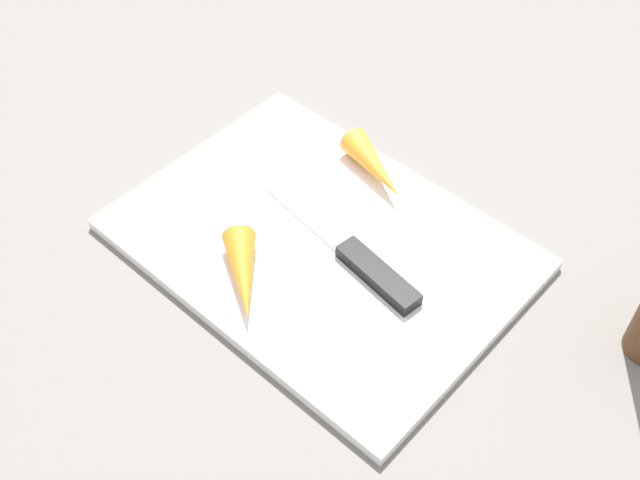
# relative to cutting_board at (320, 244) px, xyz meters

# --- Properties ---
(ground_plane) EXTENTS (1.40, 1.40, 0.00)m
(ground_plane) POSITION_rel_cutting_board_xyz_m (0.00, 0.00, -0.01)
(ground_plane) COLOR slate
(cutting_board) EXTENTS (0.36, 0.26, 0.01)m
(cutting_board) POSITION_rel_cutting_board_xyz_m (0.00, 0.00, 0.00)
(cutting_board) COLOR white
(cutting_board) RESTS_ON ground_plane
(knife) EXTENTS (0.20, 0.05, 0.01)m
(knife) POSITION_rel_cutting_board_xyz_m (0.06, 0.00, 0.01)
(knife) COLOR #B7B7BC
(knife) RESTS_ON cutting_board
(carrot_short) EXTENTS (0.10, 0.06, 0.03)m
(carrot_short) POSITION_rel_cutting_board_xyz_m (-0.01, 0.10, 0.02)
(carrot_short) COLOR orange
(carrot_short) RESTS_ON cutting_board
(carrot_long) EXTENTS (0.09, 0.08, 0.03)m
(carrot_long) POSITION_rel_cutting_board_xyz_m (-0.01, -0.08, 0.02)
(carrot_long) COLOR orange
(carrot_long) RESTS_ON cutting_board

